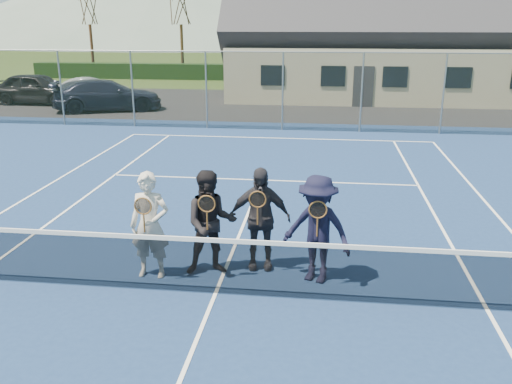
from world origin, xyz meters
TOP-DOWN VIEW (x-y plane):
  - ground at (0.00, 20.00)m, footprint 220.00×220.00m
  - court_surface at (0.00, 0.00)m, footprint 30.00×30.00m
  - tarmac_carpark at (-4.00, 20.00)m, footprint 40.00×12.00m
  - hedge_row at (0.00, 32.00)m, footprint 40.00×1.20m
  - car_a at (-13.05, 18.97)m, footprint 4.76×2.11m
  - car_b at (-10.34, 19.48)m, footprint 4.20×2.62m
  - car_c at (-8.64, 17.33)m, footprint 5.41×3.63m
  - court_markings at (0.00, 0.00)m, footprint 11.03×23.83m
  - tennis_net at (0.00, 0.00)m, footprint 11.68×0.08m
  - perimeter_fence at (0.00, 13.50)m, footprint 30.07×0.07m
  - clubhouse at (4.00, 24.00)m, footprint 15.60×8.20m
  - player_a at (-1.18, 0.51)m, footprint 0.66×0.50m
  - player_b at (-0.21, 0.74)m, footprint 1.02×0.88m
  - player_c at (0.57, 1.07)m, footprint 1.09×0.55m
  - player_d at (1.56, 0.68)m, footprint 1.33×1.06m

SIDE VIEW (x-z plane):
  - ground at x=0.00m, z-range 0.00..0.00m
  - tarmac_carpark at x=-4.00m, z-range 0.00..0.01m
  - court_surface at x=0.00m, z-range 0.00..0.02m
  - court_markings at x=0.00m, z-range 0.02..0.03m
  - tennis_net at x=0.00m, z-range -0.01..1.09m
  - hedge_row at x=0.00m, z-range 0.00..1.10m
  - car_b at x=-10.34m, z-range 0.00..1.31m
  - car_c at x=-8.64m, z-range 0.00..1.46m
  - car_a at x=-13.05m, z-range 0.00..1.59m
  - player_d at x=1.56m, z-range 0.02..1.82m
  - player_b at x=-0.21m, z-range 0.02..1.82m
  - player_c at x=0.57m, z-range 0.02..1.82m
  - player_a at x=-1.18m, z-range 0.02..1.82m
  - perimeter_fence at x=0.00m, z-range 0.01..3.03m
  - clubhouse at x=4.00m, z-range 0.14..7.84m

